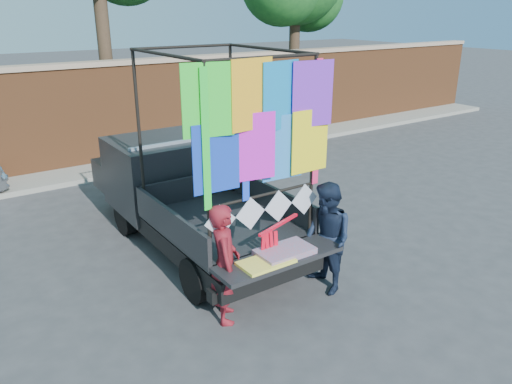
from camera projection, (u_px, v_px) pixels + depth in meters
ground at (240, 280)px, 7.48m from camera, size 90.00×90.00×0.00m
brick_wall at (88, 115)px, 12.43m from camera, size 30.00×0.45×2.61m
curb at (102, 170)px, 12.33m from camera, size 30.00×1.20×0.12m
pickup_truck at (178, 191)px, 8.69m from camera, size 2.09×5.26×3.31m
woman at (225, 263)px, 6.29m from camera, size 0.60×0.69×1.60m
man at (327, 239)px, 6.97m from camera, size 0.73×0.87×1.61m
streamer_bundle at (273, 239)px, 6.50m from camera, size 0.81×0.31×0.59m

